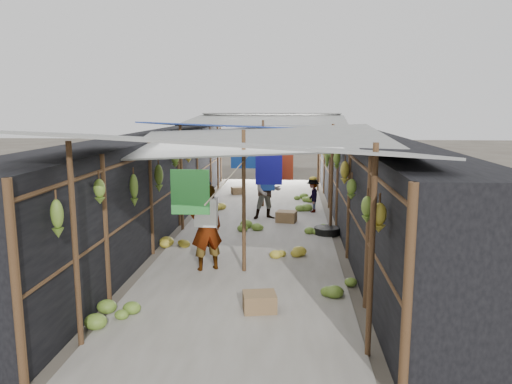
% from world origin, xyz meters
% --- Properties ---
extents(ground, '(80.00, 80.00, 0.00)m').
position_xyz_m(ground, '(0.00, 0.00, 0.00)').
color(ground, '#6B6356').
rests_on(ground, ground).
extents(aisle_slab, '(3.60, 16.00, 0.02)m').
position_xyz_m(aisle_slab, '(0.00, 6.50, 0.01)').
color(aisle_slab, '#9E998E').
rests_on(aisle_slab, ground).
extents(stall_left, '(1.40, 15.00, 2.30)m').
position_xyz_m(stall_left, '(-2.70, 6.50, 1.15)').
color(stall_left, black).
rests_on(stall_left, ground).
extents(stall_right, '(1.40, 15.00, 2.30)m').
position_xyz_m(stall_right, '(2.70, 6.50, 1.15)').
color(stall_right, black).
rests_on(stall_right, ground).
extents(crate_near, '(0.54, 0.46, 0.29)m').
position_xyz_m(crate_near, '(0.40, 1.21, 0.14)').
color(crate_near, olive).
rests_on(crate_near, ground).
extents(crate_mid, '(0.57, 0.50, 0.30)m').
position_xyz_m(crate_mid, '(0.73, 6.99, 0.15)').
color(crate_mid, olive).
rests_on(crate_mid, ground).
extents(crate_back, '(0.50, 0.45, 0.26)m').
position_xyz_m(crate_back, '(-0.99, 11.04, 0.13)').
color(crate_back, olive).
rests_on(crate_back, ground).
extents(black_basin, '(0.60, 0.60, 0.18)m').
position_xyz_m(black_basin, '(1.70, 5.81, 0.09)').
color(black_basin, black).
rests_on(black_basin, ground).
extents(vendor_elderly, '(0.70, 0.61, 1.62)m').
position_xyz_m(vendor_elderly, '(-0.69, 3.04, 0.81)').
color(vendor_elderly, silver).
rests_on(vendor_elderly, ground).
extents(shopper_blue, '(0.87, 0.75, 1.54)m').
position_xyz_m(shopper_blue, '(0.21, 7.35, 0.77)').
color(shopper_blue, '#1F329E').
rests_on(shopper_blue, ground).
extents(vendor_seated, '(0.44, 0.68, 0.98)m').
position_xyz_m(vendor_seated, '(1.46, 8.27, 0.49)').
color(vendor_seated, '#524C47').
rests_on(vendor_seated, ground).
extents(market_canopy, '(5.62, 15.20, 2.77)m').
position_xyz_m(market_canopy, '(0.03, 6.82, 2.40)').
color(market_canopy, brown).
rests_on(market_canopy, ground).
extents(hanging_bananas, '(3.95, 13.56, 0.82)m').
position_xyz_m(hanging_bananas, '(-0.02, 6.82, 1.68)').
color(hanging_bananas, olive).
rests_on(hanging_bananas, ground).
extents(floor_bananas, '(4.05, 9.92, 0.36)m').
position_xyz_m(floor_bananas, '(0.15, 5.11, 0.16)').
color(floor_bananas, olive).
rests_on(floor_bananas, ground).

